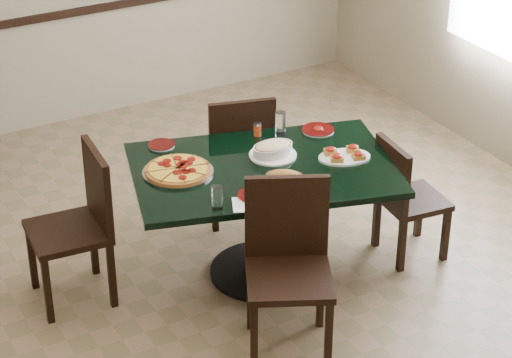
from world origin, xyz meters
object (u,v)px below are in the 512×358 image
chair_near (288,256)px  chair_right (404,194)px  main_table (263,194)px  chair_far (239,151)px  chair_left (81,217)px  bruschetta_platter (344,155)px  pepperoni_pizza (178,170)px  lasagna_casserole (273,149)px  bread_basket (285,178)px

chair_near → chair_right: 1.14m
main_table → chair_far: chair_far is taller
chair_far → chair_left: chair_left is taller
bruschetta_platter → pepperoni_pizza: bearing=179.6°
lasagna_casserole → bread_basket: bread_basket is taller
chair_far → pepperoni_pizza: chair_far is taller
chair_far → lasagna_casserole: (-0.06, -0.55, 0.28)m
chair_far → bruschetta_platter: bearing=126.3°
main_table → lasagna_casserole: 0.27m
main_table → chair_near: 0.66m
chair_left → pepperoni_pizza: size_ratio=2.28×
chair_far → chair_near: size_ratio=0.95×
chair_far → chair_right: 1.12m
chair_near → bread_basket: size_ratio=3.75×
chair_right → lasagna_casserole: (-0.75, 0.34, 0.35)m
chair_left → bread_basket: chair_left is taller
bread_basket → chair_far: bearing=115.3°
chair_far → chair_right: size_ratio=1.15×
chair_right → bread_basket: (-0.86, -0.00, 0.34)m
main_table → chair_near: bearing=-91.6°
chair_near → pepperoni_pizza: (-0.26, 0.81, 0.22)m
chair_near → lasagna_casserole: size_ratio=3.42×
lasagna_casserole → chair_far: bearing=80.6°
main_table → bread_basket: bread_basket is taller
chair_right → bruschetta_platter: chair_right is taller
chair_right → chair_left: bearing=79.1°
chair_left → bruschetta_platter: size_ratio=2.56×
chair_left → pepperoni_pizza: chair_left is taller
chair_right → bread_basket: 0.93m
chair_left → lasagna_casserole: size_ratio=3.30×
chair_left → bread_basket: 1.20m
main_table → bruschetta_platter: size_ratio=4.72×
chair_near → chair_left: chair_near is taller
main_table → pepperoni_pizza: (-0.47, 0.18, 0.20)m
chair_right → lasagna_casserole: 0.89m
main_table → lasagna_casserole: size_ratio=6.08×
main_table → chair_right: (0.87, -0.25, -0.12)m
chair_left → bruschetta_platter: bearing=77.3°
chair_near → pepperoni_pizza: chair_near is taller
pepperoni_pizza → bruschetta_platter: bruschetta_platter is taller
chair_right → lasagna_casserole: bearing=71.7°
chair_left → lasagna_casserole: (1.14, -0.24, 0.27)m
chair_near → bread_basket: chair_near is taller
chair_far → bread_basket: size_ratio=3.55×
main_table → bruschetta_platter: (0.48, -0.14, 0.21)m
chair_near → chair_right: size_ratio=1.21×
chair_near → bruschetta_platter: chair_near is taller
main_table → bruschetta_platter: 0.54m
chair_right → pepperoni_pizza: bearing=78.5°
chair_near → bruschetta_platter: bearing=61.9°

